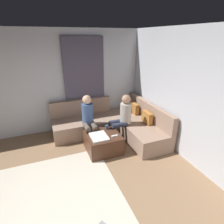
% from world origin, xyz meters
% --- Properties ---
extents(ground_plane, '(6.00, 6.00, 0.10)m').
position_xyz_m(ground_plane, '(0.00, 0.00, -0.05)').
color(ground_plane, '#8C6B4C').
extents(wall_back, '(6.00, 0.12, 2.70)m').
position_xyz_m(wall_back, '(0.00, 2.94, 1.35)').
color(wall_back, silver).
rests_on(wall_back, ground_plane).
extents(wall_left, '(0.12, 6.00, 2.70)m').
position_xyz_m(wall_left, '(-2.94, 0.00, 1.35)').
color(wall_left, silver).
rests_on(wall_left, ground_plane).
extents(curtain_panel, '(0.06, 1.10, 2.50)m').
position_xyz_m(curtain_panel, '(-2.84, 1.30, 1.25)').
color(curtain_panel, '#595166').
rests_on(curtain_panel, ground_plane).
extents(area_rug, '(2.60, 2.20, 0.01)m').
position_xyz_m(area_rug, '(-0.20, 0.10, 0.01)').
color(area_rug, beige).
rests_on(area_rug, ground_plane).
extents(sectional_couch, '(2.10, 2.55, 0.87)m').
position_xyz_m(sectional_couch, '(-2.08, 1.88, 0.28)').
color(sectional_couch, '#9E7F6B').
rests_on(sectional_couch, ground_plane).
extents(ottoman, '(0.76, 0.76, 0.42)m').
position_xyz_m(ottoman, '(-1.43, 1.32, 0.21)').
color(ottoman, '#4C2D1E').
rests_on(ottoman, ground_plane).
extents(folded_blanket, '(0.44, 0.36, 0.04)m').
position_xyz_m(folded_blanket, '(-1.33, 1.20, 0.44)').
color(folded_blanket, white).
rests_on(folded_blanket, ottoman).
extents(coffee_mug, '(0.08, 0.08, 0.10)m').
position_xyz_m(coffee_mug, '(-1.65, 1.50, 0.47)').
color(coffee_mug, '#334C72').
rests_on(coffee_mug, ottoman).
extents(game_remote, '(0.05, 0.15, 0.02)m').
position_xyz_m(game_remote, '(-1.25, 1.54, 0.43)').
color(game_remote, white).
rests_on(game_remote, ottoman).
extents(person_on_couch_back, '(0.30, 0.60, 1.20)m').
position_xyz_m(person_on_couch_back, '(-1.71, 1.93, 0.66)').
color(person_on_couch_back, '#2D3347').
rests_on(person_on_couch_back, ground_plane).
extents(person_on_couch_side, '(0.60, 0.30, 1.20)m').
position_xyz_m(person_on_couch_side, '(-1.93, 1.14, 0.66)').
color(person_on_couch_side, brown).
rests_on(person_on_couch_side, ground_plane).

